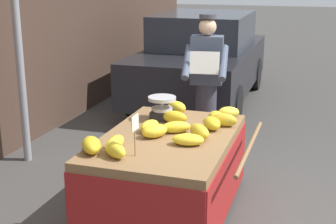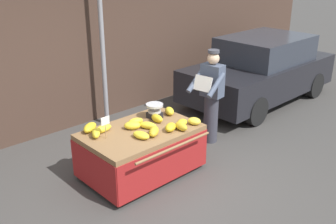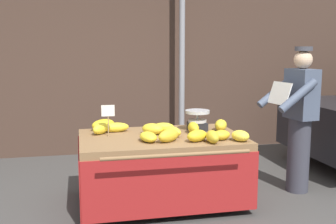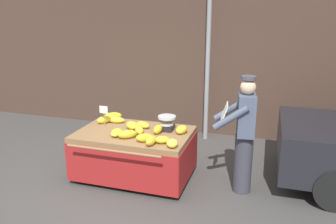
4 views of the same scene
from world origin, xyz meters
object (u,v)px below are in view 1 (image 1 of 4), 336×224
object	(u,v)px
banana_bunch_0	(149,126)
banana_bunch_7	(177,107)
banana_bunch_9	(115,143)
banana_bunch_2	(199,132)
price_sign	(135,127)
banana_bunch_8	(155,131)
street_pole	(17,28)
banana_bunch_5	(212,123)
banana_bunch_11	(115,150)
banana_bunch_13	(224,120)
banana_bunch_3	(176,127)
parked_car	(202,58)
weighing_scale	(162,108)
banana_bunch_10	(216,116)
banana_bunch_1	(188,140)
banana_cart	(168,156)
banana_bunch_12	(91,145)
banana_bunch_4	(175,117)
banana_bunch_6	(229,112)
vendor_person	(206,84)

from	to	relation	value
banana_bunch_0	banana_bunch_7	world-z (taller)	banana_bunch_7
banana_bunch_9	banana_bunch_2	bearing A→B (deg)	-51.69
price_sign	banana_bunch_8	world-z (taller)	price_sign
street_pole	banana_bunch_5	size ratio (longest dim) A/B	12.94
street_pole	banana_bunch_7	world-z (taller)	street_pole
banana_bunch_11	banana_bunch_13	distance (m)	1.26
banana_bunch_5	banana_bunch_7	size ratio (longest dim) A/B	1.10
banana_bunch_3	banana_bunch_13	size ratio (longest dim) A/B	1.11
banana_bunch_7	banana_bunch_13	world-z (taller)	banana_bunch_7
street_pole	banana_bunch_9	distance (m)	2.21
banana_bunch_8	banana_bunch_3	bearing A→B (deg)	-39.05
banana_bunch_2	parked_car	bearing A→B (deg)	13.46
weighing_scale	banana_bunch_9	world-z (taller)	weighing_scale
banana_bunch_10	price_sign	bearing A→B (deg)	159.70
banana_bunch_1	banana_cart	bearing A→B (deg)	52.65
weighing_scale	banana_bunch_13	size ratio (longest dim) A/B	1.15
banana_bunch_2	banana_bunch_5	size ratio (longest dim) A/B	1.15
street_pole	banana_bunch_13	size ratio (longest dim) A/B	12.98
banana_bunch_3	parked_car	distance (m)	4.10
banana_bunch_3	banana_bunch_8	world-z (taller)	banana_bunch_8
weighing_scale	banana_bunch_9	bearing A→B (deg)	173.52
banana_bunch_12	banana_bunch_13	size ratio (longest dim) A/B	1.23
banana_bunch_4	banana_cart	bearing A→B (deg)	-172.65
banana_bunch_12	parked_car	xyz separation A→B (m)	(4.73, 0.23, -0.07)
parked_car	street_pole	bearing A→B (deg)	158.87
weighing_scale	banana_bunch_7	world-z (taller)	weighing_scale
banana_bunch_5	banana_bunch_12	world-z (taller)	banana_bunch_12
banana_bunch_3	banana_bunch_4	xyz separation A→B (m)	(0.27, 0.09, 0.01)
price_sign	banana_bunch_3	xyz separation A→B (m)	(0.66, -0.14, -0.19)
banana_bunch_2	banana_bunch_4	size ratio (longest dim) A/B	1.17
street_pole	price_sign	world-z (taller)	street_pole
banana_bunch_12	banana_bunch_13	xyz separation A→B (m)	(1.03, -0.90, 0.00)
banana_bunch_8	banana_bunch_12	xyz separation A→B (m)	(-0.51, 0.37, 0.00)
price_sign	banana_bunch_3	world-z (taller)	price_sign
street_pole	price_sign	bearing A→B (deg)	-124.04
banana_bunch_2	banana_bunch_10	world-z (taller)	banana_bunch_2
banana_bunch_1	banana_bunch_2	xyz separation A→B (m)	(0.20, -0.05, 0.01)
banana_bunch_1	parked_car	xyz separation A→B (m)	(4.32, 0.94, -0.06)
banana_bunch_0	banana_bunch_10	xyz separation A→B (m)	(0.50, -0.52, -0.00)
price_sign	banana_bunch_0	xyz separation A→B (m)	(0.62, 0.10, -0.19)
banana_bunch_1	weighing_scale	bearing A→B (deg)	34.71
banana_bunch_2	banana_bunch_10	size ratio (longest dim) A/B	1.33
parked_car	banana_bunch_12	bearing A→B (deg)	-177.27
weighing_scale	banana_bunch_3	world-z (taller)	weighing_scale
banana_bunch_0	banana_bunch_2	xyz separation A→B (m)	(-0.05, -0.49, 0.01)
price_sign	banana_cart	bearing A→B (deg)	-9.81
banana_bunch_1	banana_bunch_6	bearing A→B (deg)	-10.90
banana_bunch_6	vendor_person	bearing A→B (deg)	26.48
price_sign	banana_bunch_6	size ratio (longest dim) A/B	1.61
street_pole	banana_bunch_13	bearing A→B (deg)	-97.01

